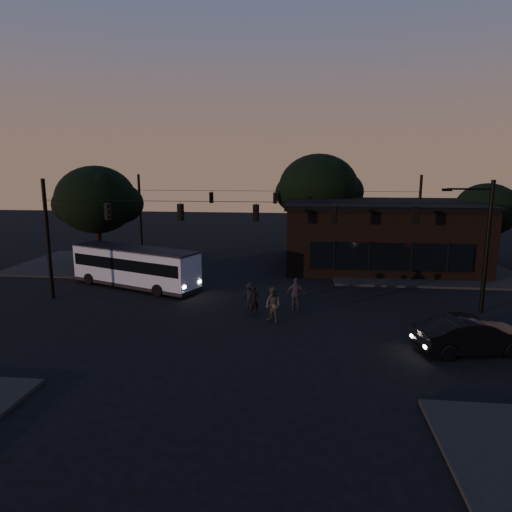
# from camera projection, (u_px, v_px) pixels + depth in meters

# --- Properties ---
(ground) EXTENTS (120.00, 120.00, 0.00)m
(ground) POSITION_uv_depth(u_px,v_px,m) (248.00, 327.00, 23.68)
(ground) COLOR black
(ground) RESTS_ON ground
(sidewalk_far_right) EXTENTS (14.00, 10.00, 0.15)m
(sidewalk_far_right) POSITION_uv_depth(u_px,v_px,m) (421.00, 271.00, 36.02)
(sidewalk_far_right) COLOR black
(sidewalk_far_right) RESTS_ON ground
(sidewalk_far_left) EXTENTS (14.00, 10.00, 0.15)m
(sidewalk_far_left) POSITION_uv_depth(u_px,v_px,m) (106.00, 264.00, 38.84)
(sidewalk_far_left) COLOR black
(sidewalk_far_left) RESTS_ON ground
(building) EXTENTS (15.40, 10.41, 5.40)m
(building) POSITION_uv_depth(u_px,v_px,m) (380.00, 234.00, 37.77)
(building) COLOR black
(building) RESTS_ON ground
(tree_behind) EXTENTS (7.60, 7.60, 9.43)m
(tree_behind) POSITION_uv_depth(u_px,v_px,m) (318.00, 188.00, 43.51)
(tree_behind) COLOR black
(tree_behind) RESTS_ON ground
(tree_right) EXTENTS (5.20, 5.20, 6.86)m
(tree_right) POSITION_uv_depth(u_px,v_px,m) (486.00, 210.00, 38.40)
(tree_right) COLOR black
(tree_right) RESTS_ON ground
(tree_left) EXTENTS (6.40, 6.40, 8.30)m
(tree_left) POSITION_uv_depth(u_px,v_px,m) (96.00, 200.00, 36.80)
(tree_left) COLOR black
(tree_left) RESTS_ON ground
(signal_rig_near) EXTENTS (26.24, 0.30, 7.50)m
(signal_rig_near) POSITION_uv_depth(u_px,v_px,m) (256.00, 232.00, 26.73)
(signal_rig_near) COLOR black
(signal_rig_near) RESTS_ON ground
(signal_rig_far) EXTENTS (26.24, 0.30, 7.50)m
(signal_rig_far) POSITION_uv_depth(u_px,v_px,m) (275.00, 210.00, 42.38)
(signal_rig_far) COLOR black
(signal_rig_far) RESTS_ON ground
(bus) EXTENTS (9.90, 5.87, 2.75)m
(bus) POSITION_uv_depth(u_px,v_px,m) (135.00, 265.00, 31.36)
(bus) COLOR #A0AACC
(bus) RESTS_ON ground
(car) EXTENTS (5.25, 2.78, 1.65)m
(car) POSITION_uv_depth(u_px,v_px,m) (473.00, 335.00, 20.29)
(car) COLOR black
(car) RESTS_ON ground
(pedestrian_a) EXTENTS (0.68, 0.53, 1.64)m
(pedestrian_a) POSITION_uv_depth(u_px,v_px,m) (254.00, 301.00, 25.51)
(pedestrian_a) COLOR black
(pedestrian_a) RESTS_ON ground
(pedestrian_b) EXTENTS (1.18, 1.15, 1.91)m
(pedestrian_b) POSITION_uv_depth(u_px,v_px,m) (273.00, 305.00, 24.30)
(pedestrian_b) COLOR #393634
(pedestrian_b) RESTS_ON ground
(pedestrian_c) EXTENTS (1.18, 0.64, 1.91)m
(pedestrian_c) POSITION_uv_depth(u_px,v_px,m) (296.00, 294.00, 26.40)
(pedestrian_c) COLOR #332C36
(pedestrian_c) RESTS_ON ground
(pedestrian_d) EXTENTS (1.14, 1.03, 1.53)m
(pedestrian_d) POSITION_uv_depth(u_px,v_px,m) (250.00, 295.00, 26.78)
(pedestrian_d) COLOR black
(pedestrian_d) RESTS_ON ground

